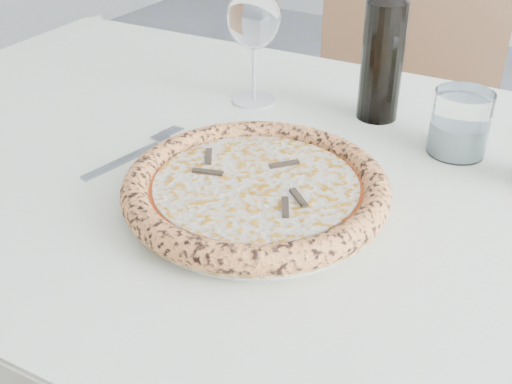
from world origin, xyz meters
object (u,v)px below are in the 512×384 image
chair_far (408,103)px  wine_bottle (383,49)px  plate (256,200)px  pizza (256,188)px  dining_table (292,224)px  wine_glass (254,20)px  tumbler (459,127)px

chair_far → wine_bottle: 0.68m
plate → pizza: 0.02m
dining_table → wine_bottle: bearing=83.2°
plate → wine_glass: size_ratio=1.55×
pizza → wine_bottle: 0.34m
wine_glass → wine_bottle: (0.20, 0.05, -0.03)m
dining_table → pizza: bearing=-90.0°
chair_far → wine_glass: (-0.07, -0.63, 0.36)m
tumbler → plate: bearing=-122.1°
chair_far → tumbler: (0.27, -0.63, 0.26)m
wine_glass → wine_bottle: wine_bottle is taller
pizza → wine_bottle: size_ratio=1.26×
wine_glass → chair_far: bearing=83.7°
tumbler → pizza: bearing=-122.1°
chair_far → wine_bottle: (0.13, -0.58, 0.33)m
plate → wine_bottle: size_ratio=1.13×
chair_far → plate: chair_far is taller
wine_bottle → pizza: bearing=-94.7°
chair_far → pizza: chair_far is taller
plate → chair_far: bearing=96.4°
wine_glass → tumbler: (0.34, -0.00, -0.10)m
tumbler → wine_bottle: 0.17m
chair_far → wine_glass: 0.73m
wine_bottle → chair_far: bearing=102.5°
dining_table → plate: bearing=-90.0°
tumbler → wine_bottle: bearing=159.4°
dining_table → tumbler: (0.17, 0.17, 0.13)m
chair_far → dining_table: bearing=-82.8°
chair_far → tumbler: bearing=-66.7°
plate → pizza: bearing=148.0°
pizza → plate: bearing=-32.0°
wine_bottle → dining_table: bearing=-96.8°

